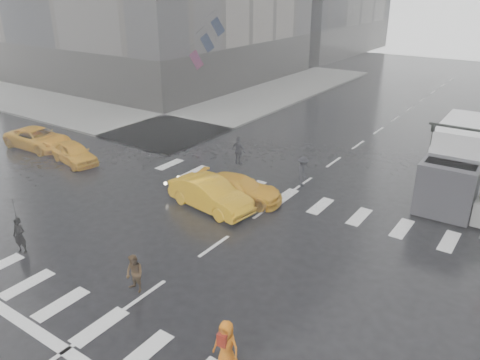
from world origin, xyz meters
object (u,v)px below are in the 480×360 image
Objects in this scene: taxi_front at (74,153)px; box_truck at (460,161)px; pedestrian_brown at (135,274)px; taxi_mid at (210,194)px; pedestrian_orange at (226,346)px.

taxi_front is 0.55× the size of box_truck.
taxi_mid is (-1.87, 6.73, 0.03)m from pedestrian_brown.
taxi_front is 21.59m from box_truck.
pedestrian_brown is at bearing -107.57° from taxi_front.
taxi_front is (-12.44, 6.91, -0.08)m from pedestrian_brown.
box_truck reaches higher than pedestrian_brown.
pedestrian_brown is 14.23m from taxi_front.
pedestrian_orange is 10.29m from taxi_mid.
pedestrian_brown is at bearing -156.39° from taxi_mid.
taxi_front is at bearing 148.85° from pedestrian_orange.
pedestrian_brown is 0.21× the size of box_truck.
pedestrian_brown is 0.90× the size of pedestrian_orange.
pedestrian_orange reaches higher than pedestrian_brown.
pedestrian_brown is 0.38× the size of taxi_front.
box_truck is at bearing -56.70° from taxi_front.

